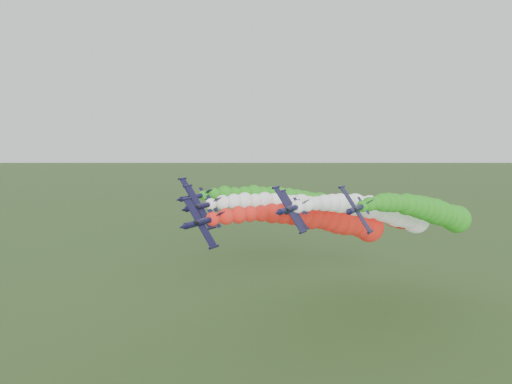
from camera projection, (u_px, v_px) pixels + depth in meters
jet_lead at (336, 221)px, 142.57m from camera, size 17.38×90.35×22.37m
jet_inner_left at (328, 211)px, 156.40m from camera, size 17.50×90.47×22.50m
jet_inner_right at (390, 213)px, 150.15m from camera, size 17.33×90.30×22.33m
jet_outer_left at (313, 204)px, 168.32m from camera, size 17.12×90.10×22.12m
jet_outer_right at (435, 212)px, 148.93m from camera, size 17.29×90.26×22.28m
jet_trail at (384, 213)px, 167.27m from camera, size 16.79×89.76×21.78m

